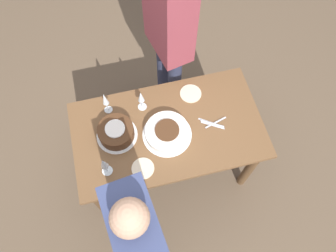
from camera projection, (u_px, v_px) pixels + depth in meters
name	position (u px, v px, depth m)	size (l,w,h in m)	color
ground_plane	(168.00, 165.00, 2.96)	(12.00, 12.00, 0.00)	brown
dining_table	(168.00, 137.00, 2.40)	(1.33, 0.75, 0.76)	brown
cake_center_white	(167.00, 132.00, 2.22)	(0.34, 0.34, 0.08)	white
cake_front_chocolate	(116.00, 132.00, 2.21)	(0.28, 0.28, 0.11)	white
wine_glass_near	(141.00, 98.00, 2.23)	(0.06, 0.06, 0.20)	silver
wine_glass_far	(104.00, 164.00, 2.02)	(0.07, 0.07, 0.20)	silver
wine_glass_extra	(105.00, 100.00, 2.21)	(0.06, 0.06, 0.22)	silver
dessert_plate_left	(191.00, 94.00, 2.40)	(0.16, 0.16, 0.01)	beige
dessert_plate_right	(143.00, 168.00, 2.15)	(0.15, 0.15, 0.01)	beige
fork_pile	(213.00, 123.00, 2.29)	(0.20, 0.13, 0.01)	silver
person_cutting	(169.00, 26.00, 2.28)	(0.30, 0.44, 1.76)	#2D334C
person_watching	(140.00, 235.00, 1.81)	(0.27, 0.42, 1.54)	#2D334C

